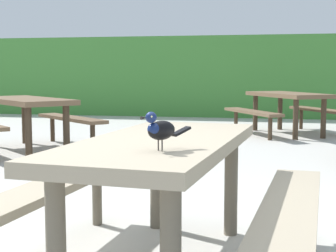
% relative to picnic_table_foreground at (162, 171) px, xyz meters
% --- Properties ---
extents(hedge_wall, '(28.00, 1.24, 1.99)m').
position_rel_picnic_table_foreground_xyz_m(hedge_wall, '(-0.02, 10.21, 0.44)').
color(hedge_wall, '#428438').
rests_on(hedge_wall, ground).
extents(picnic_table_foreground, '(1.84, 1.87, 0.74)m').
position_rel_picnic_table_foreground_xyz_m(picnic_table_foreground, '(0.00, 0.00, 0.00)').
color(picnic_table_foreground, gray).
rests_on(picnic_table_foreground, ground).
extents(bird_grackle, '(0.20, 0.24, 0.18)m').
position_rel_picnic_table_foreground_xyz_m(bird_grackle, '(0.09, -0.46, 0.29)').
color(bird_grackle, black).
rests_on(bird_grackle, picnic_table_foreground).
extents(picnic_table_mid_left, '(2.30, 2.32, 0.74)m').
position_rel_picnic_table_foreground_xyz_m(picnic_table_mid_left, '(0.87, 6.55, 0.00)').
color(picnic_table_mid_left, brown).
rests_on(picnic_table_mid_left, ground).
extents(picnic_table_far_centre, '(2.39, 2.39, 0.74)m').
position_rel_picnic_table_foreground_xyz_m(picnic_table_far_centre, '(-2.80, 3.87, 0.00)').
color(picnic_table_far_centre, brown).
rests_on(picnic_table_far_centre, ground).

